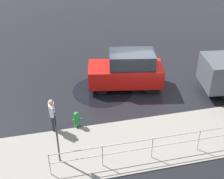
# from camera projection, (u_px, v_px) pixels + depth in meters

# --- Properties ---
(ground_plane) EXTENTS (60.00, 60.00, 0.00)m
(ground_plane) POSITION_uv_depth(u_px,v_px,m) (136.00, 89.00, 16.83)
(ground_plane) COLOR black
(kerb_strip) EXTENTS (24.00, 3.20, 0.04)m
(kerb_strip) POSITION_uv_depth(u_px,v_px,m) (164.00, 139.00, 13.35)
(kerb_strip) COLOR gray
(kerb_strip) RESTS_ON ground
(moving_hatchback) EXTENTS (4.15, 2.41, 2.06)m
(moving_hatchback) POSITION_uv_depth(u_px,v_px,m) (127.00, 70.00, 16.45)
(moving_hatchback) COLOR red
(moving_hatchback) RESTS_ON ground
(fire_hydrant) EXTENTS (0.42, 0.31, 0.80)m
(fire_hydrant) POSITION_uv_depth(u_px,v_px,m) (77.00, 120.00, 13.89)
(fire_hydrant) COLOR #197A2D
(fire_hydrant) RESTS_ON ground
(pedestrian) EXTENTS (0.25, 0.57, 1.62)m
(pedestrian) POSITION_uv_depth(u_px,v_px,m) (52.00, 113.00, 13.38)
(pedestrian) COLOR silver
(pedestrian) RESTS_ON ground
(metal_railing) EXTENTS (9.92, 0.04, 1.05)m
(metal_railing) POSITION_uv_depth(u_px,v_px,m) (176.00, 140.00, 12.24)
(metal_railing) COLOR #B7BABF
(metal_railing) RESTS_ON ground
(sign_post) EXTENTS (0.07, 0.44, 2.40)m
(sign_post) POSITION_uv_depth(u_px,v_px,m) (56.00, 130.00, 11.44)
(sign_post) COLOR #4C4C51
(sign_post) RESTS_ON ground
(puddle_patch) EXTENTS (3.21, 3.21, 0.01)m
(puddle_patch) POSITION_uv_depth(u_px,v_px,m) (102.00, 90.00, 16.68)
(puddle_patch) COLOR black
(puddle_patch) RESTS_ON ground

